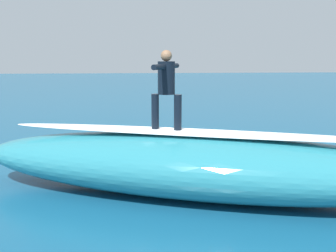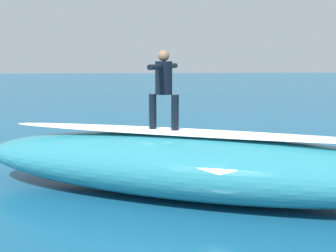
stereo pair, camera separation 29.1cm
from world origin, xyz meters
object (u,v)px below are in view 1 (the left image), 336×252
Objects in this scene: surfboard_paddling at (169,151)px; surfer_paddling at (173,145)px; surfer_riding at (166,84)px; surfboard_riding at (166,131)px.

surfboard_paddling is 0.22m from surfer_paddling.
surfboard_paddling is (-0.43, -3.70, -2.32)m from surfer_riding.
surfer_paddling is at bearing -75.41° from surfboard_riding.
surfer_paddling is (-0.56, -3.73, -1.15)m from surfboard_riding.
surfboard_riding is 3.95m from surfboard_paddling.
surfer_paddling reaches higher than surfboard_paddling.
surfer_riding is 4.39m from surfboard_paddling.
surfboard_paddling is 1.38× the size of surfer_paddling.
surfboard_riding is 0.81× the size of surfboard_paddling.
surfer_paddling is (-0.56, -3.73, -2.14)m from surfer_riding.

